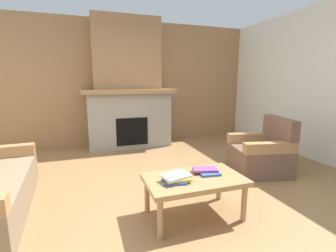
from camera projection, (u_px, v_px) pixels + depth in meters
name	position (u px, v px, depth m)	size (l,w,h in m)	color
ground	(167.00, 198.00, 2.90)	(9.00, 9.00, 0.00)	olive
wall_back_wood_panel	(125.00, 83.00, 5.44)	(6.00, 0.12, 2.70)	#997047
fireplace	(128.00, 92.00, 5.13)	(1.90, 0.82, 2.70)	gray
armchair	(262.00, 154.00, 3.70)	(0.91, 0.91, 0.85)	brown
coffee_table	(194.00, 182.00, 2.45)	(1.00, 0.60, 0.43)	#A87A4C
book_stack_near_edge	(176.00, 178.00, 2.33)	(0.30, 0.25, 0.07)	#335699
book_stack_center	(207.00, 171.00, 2.56)	(0.29, 0.25, 0.05)	#335699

